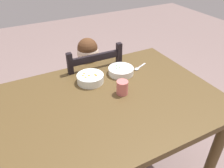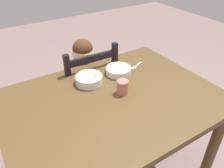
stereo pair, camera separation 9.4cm
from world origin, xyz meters
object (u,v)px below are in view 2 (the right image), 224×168
Objects in this scene: dining_table at (113,112)px; bowl_of_peas at (118,70)px; child_figure at (86,77)px; drinking_cup at (123,87)px; spoon at (135,67)px; dining_chair at (87,95)px; bowl_of_carrots at (89,79)px.

dining_table is 7.25× the size of bowl_of_peas.
drinking_cup is at bearing -89.24° from child_figure.
dining_table is at bearing -130.25° from bowl_of_peas.
dining_table is 0.52m from child_figure.
child_figure is 6.98× the size of spoon.
bowl_of_peas is (0.19, 0.22, 0.13)m from dining_table.
dining_chair reaches higher than bowl_of_carrots.
child_figure is at bearing -72.23° from dining_chair.
dining_chair is 6.89× the size of spoon.
bowl_of_peas is at bearing 0.02° from bowl_of_carrots.
child_figure reaches higher than bowl_of_carrots.
drinking_cup reaches higher than spoon.
drinking_cup is (0.08, 0.01, 0.15)m from dining_table.
bowl_of_peas is 0.24m from drinking_cup.
child_figure is 0.36m from bowl_of_peas.
bowl_of_carrots is (-0.11, -0.30, 0.36)m from dining_chair.
dining_chair is 0.48m from bowl_of_peas.
child_figure is 0.54m from drinking_cup.
spoon is at bearing 0.66° from bowl_of_carrots.
bowl_of_carrots is (-0.04, 0.22, 0.14)m from dining_table.
bowl_of_carrots is (-0.23, -0.00, 0.00)m from bowl_of_peas.
dining_chair reaches higher than spoon.
child_figure reaches higher than bowl_of_peas.
dining_chair is (0.07, 0.52, -0.22)m from dining_table.
bowl_of_peas is at bearing 62.37° from drinking_cup.
bowl_of_carrots is 0.24m from drinking_cup.
child_figure reaches higher than drinking_cup.
spoon is (0.34, 0.23, 0.11)m from dining_table.
dining_chair is at bearing 90.90° from drinking_cup.
bowl_of_peas is at bearing -68.51° from dining_chair.
drinking_cup is (-0.26, -0.21, 0.04)m from spoon.
dining_table is at bearing -97.92° from child_figure.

